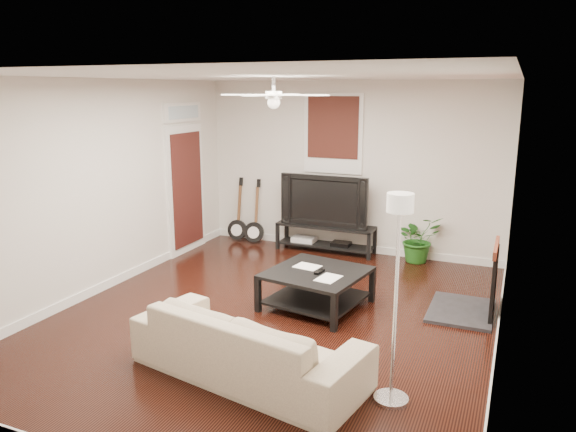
% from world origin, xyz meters
% --- Properties ---
extents(room, '(5.01, 6.01, 2.81)m').
position_xyz_m(room, '(0.00, 0.00, 1.40)').
color(room, black).
rests_on(room, ground).
extents(brick_accent, '(0.02, 2.20, 2.80)m').
position_xyz_m(brick_accent, '(2.49, 1.00, 1.40)').
color(brick_accent, '#AC5337').
rests_on(brick_accent, floor).
extents(fireplace, '(0.80, 1.10, 0.92)m').
position_xyz_m(fireplace, '(2.20, 1.00, 0.46)').
color(fireplace, black).
rests_on(fireplace, floor).
extents(window_back, '(1.00, 0.06, 1.30)m').
position_xyz_m(window_back, '(-0.30, 2.97, 1.95)').
color(window_back, '#39180F').
rests_on(window_back, wall_back).
extents(door_left, '(0.08, 1.00, 2.50)m').
position_xyz_m(door_left, '(-2.46, 1.90, 1.25)').
color(door_left, white).
rests_on(door_left, wall_left).
extents(tv_stand, '(1.65, 0.44, 0.46)m').
position_xyz_m(tv_stand, '(-0.33, 2.78, 0.23)').
color(tv_stand, black).
rests_on(tv_stand, floor).
extents(tv, '(1.47, 0.19, 0.85)m').
position_xyz_m(tv, '(-0.33, 2.80, 0.88)').
color(tv, black).
rests_on(tv, tv_stand).
extents(coffee_table, '(1.28, 1.28, 0.47)m').
position_xyz_m(coffee_table, '(0.35, 0.48, 0.23)').
color(coffee_table, black).
rests_on(coffee_table, floor).
extents(sofa, '(2.41, 1.31, 0.67)m').
position_xyz_m(sofa, '(0.35, -1.37, 0.33)').
color(sofa, '#C0A790').
rests_on(sofa, floor).
extents(floor_lamp, '(0.36, 0.36, 1.86)m').
position_xyz_m(floor_lamp, '(1.70, -1.27, 0.93)').
color(floor_lamp, white).
rests_on(floor_lamp, floor).
extents(potted_plant, '(0.89, 0.88, 0.75)m').
position_xyz_m(potted_plant, '(1.19, 2.82, 0.37)').
color(potted_plant, '#215E1B').
rests_on(potted_plant, floor).
extents(guitar_left, '(0.38, 0.29, 1.15)m').
position_xyz_m(guitar_left, '(-1.99, 2.75, 0.57)').
color(guitar_left, black).
rests_on(guitar_left, floor).
extents(guitar_right, '(0.40, 0.32, 1.15)m').
position_xyz_m(guitar_right, '(-1.64, 2.72, 0.57)').
color(guitar_right, black).
rests_on(guitar_right, floor).
extents(ceiling_fan, '(1.24, 1.24, 0.32)m').
position_xyz_m(ceiling_fan, '(0.00, 0.00, 2.60)').
color(ceiling_fan, white).
rests_on(ceiling_fan, ceiling).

